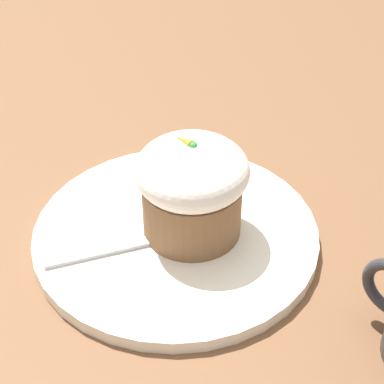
# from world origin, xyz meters

# --- Properties ---
(ground_plane) EXTENTS (4.00, 4.00, 0.00)m
(ground_plane) POSITION_xyz_m (0.00, 0.00, 0.00)
(ground_plane) COLOR brown
(dessert_plate) EXTENTS (0.25, 0.25, 0.01)m
(dessert_plate) POSITION_xyz_m (0.00, 0.00, 0.01)
(dessert_plate) COLOR white
(dessert_plate) RESTS_ON ground_plane
(carrot_cake) EXTENTS (0.10, 0.10, 0.09)m
(carrot_cake) POSITION_xyz_m (-0.01, -0.01, 0.06)
(carrot_cake) COLOR brown
(carrot_cake) RESTS_ON dessert_plate
(spoon) EXTENTS (0.08, 0.13, 0.01)m
(spoon) POSITION_xyz_m (0.00, 0.02, 0.02)
(spoon) COLOR #B7B7BC
(spoon) RESTS_ON dessert_plate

